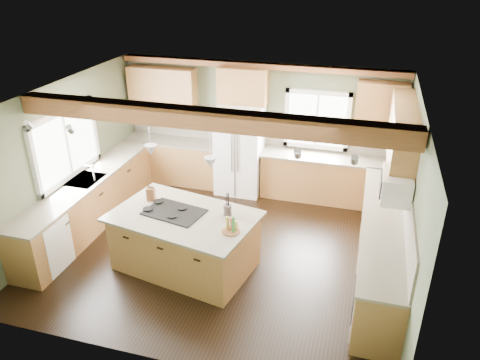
# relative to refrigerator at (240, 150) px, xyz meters

# --- Properties ---
(floor) EXTENTS (5.60, 5.60, 0.00)m
(floor) POSITION_rel_refrigerator_xyz_m (0.30, -2.12, -0.90)
(floor) COLOR black
(floor) RESTS_ON ground
(ceiling) EXTENTS (5.60, 5.60, 0.00)m
(ceiling) POSITION_rel_refrigerator_xyz_m (0.30, -2.12, 1.70)
(ceiling) COLOR silver
(ceiling) RESTS_ON wall_back
(wall_back) EXTENTS (5.60, 0.00, 5.60)m
(wall_back) POSITION_rel_refrigerator_xyz_m (0.30, 0.38, 0.40)
(wall_back) COLOR #49533B
(wall_back) RESTS_ON ground
(wall_left) EXTENTS (0.00, 5.00, 5.00)m
(wall_left) POSITION_rel_refrigerator_xyz_m (-2.50, -2.12, 0.40)
(wall_left) COLOR #49533B
(wall_left) RESTS_ON ground
(wall_right) EXTENTS (0.00, 5.00, 5.00)m
(wall_right) POSITION_rel_refrigerator_xyz_m (3.10, -2.12, 0.40)
(wall_right) COLOR #49533B
(wall_right) RESTS_ON ground
(ceiling_beam) EXTENTS (5.55, 0.26, 0.26)m
(ceiling_beam) POSITION_rel_refrigerator_xyz_m (0.30, -2.75, 1.57)
(ceiling_beam) COLOR #5E301A
(ceiling_beam) RESTS_ON ceiling
(soffit_trim) EXTENTS (5.55, 0.20, 0.10)m
(soffit_trim) POSITION_rel_refrigerator_xyz_m (0.30, 0.28, 1.64)
(soffit_trim) COLOR #5E301A
(soffit_trim) RESTS_ON ceiling
(backsplash_back) EXTENTS (5.58, 0.03, 0.58)m
(backsplash_back) POSITION_rel_refrigerator_xyz_m (0.30, 0.36, 0.31)
(backsplash_back) COLOR brown
(backsplash_back) RESTS_ON wall_back
(backsplash_right) EXTENTS (0.03, 3.70, 0.58)m
(backsplash_right) POSITION_rel_refrigerator_xyz_m (3.08, -2.07, 0.31)
(backsplash_right) COLOR brown
(backsplash_right) RESTS_ON wall_right
(base_cab_back_left) EXTENTS (2.02, 0.60, 0.88)m
(base_cab_back_left) POSITION_rel_refrigerator_xyz_m (-1.49, 0.08, -0.46)
(base_cab_back_left) COLOR brown
(base_cab_back_left) RESTS_ON floor
(counter_back_left) EXTENTS (2.06, 0.64, 0.04)m
(counter_back_left) POSITION_rel_refrigerator_xyz_m (-1.49, 0.08, 0.00)
(counter_back_left) COLOR #4D4538
(counter_back_left) RESTS_ON base_cab_back_left
(base_cab_back_right) EXTENTS (2.62, 0.60, 0.88)m
(base_cab_back_right) POSITION_rel_refrigerator_xyz_m (1.79, 0.08, -0.46)
(base_cab_back_right) COLOR brown
(base_cab_back_right) RESTS_ON floor
(counter_back_right) EXTENTS (2.66, 0.64, 0.04)m
(counter_back_right) POSITION_rel_refrigerator_xyz_m (1.79, 0.08, 0.00)
(counter_back_right) COLOR #4D4538
(counter_back_right) RESTS_ON base_cab_back_right
(base_cab_left) EXTENTS (0.60, 3.70, 0.88)m
(base_cab_left) POSITION_rel_refrigerator_xyz_m (-2.20, -2.07, -0.46)
(base_cab_left) COLOR brown
(base_cab_left) RESTS_ON floor
(counter_left) EXTENTS (0.64, 3.74, 0.04)m
(counter_left) POSITION_rel_refrigerator_xyz_m (-2.20, -2.07, 0.00)
(counter_left) COLOR #4D4538
(counter_left) RESTS_ON base_cab_left
(base_cab_right) EXTENTS (0.60, 3.70, 0.88)m
(base_cab_right) POSITION_rel_refrigerator_xyz_m (2.80, -2.07, -0.46)
(base_cab_right) COLOR brown
(base_cab_right) RESTS_ON floor
(counter_right) EXTENTS (0.64, 3.74, 0.04)m
(counter_right) POSITION_rel_refrigerator_xyz_m (2.80, -2.07, 0.00)
(counter_right) COLOR #4D4538
(counter_right) RESTS_ON base_cab_right
(upper_cab_back_left) EXTENTS (1.40, 0.35, 0.90)m
(upper_cab_back_left) POSITION_rel_refrigerator_xyz_m (-1.69, 0.21, 1.05)
(upper_cab_back_left) COLOR brown
(upper_cab_back_left) RESTS_ON wall_back
(upper_cab_over_fridge) EXTENTS (0.96, 0.35, 0.70)m
(upper_cab_over_fridge) POSITION_rel_refrigerator_xyz_m (-0.00, 0.21, 1.25)
(upper_cab_over_fridge) COLOR brown
(upper_cab_over_fridge) RESTS_ON wall_back
(upper_cab_right) EXTENTS (0.35, 2.20, 0.90)m
(upper_cab_right) POSITION_rel_refrigerator_xyz_m (2.92, -1.22, 1.05)
(upper_cab_right) COLOR brown
(upper_cab_right) RESTS_ON wall_right
(upper_cab_back_corner) EXTENTS (0.90, 0.35, 0.90)m
(upper_cab_back_corner) POSITION_rel_refrigerator_xyz_m (2.60, 0.21, 1.05)
(upper_cab_back_corner) COLOR brown
(upper_cab_back_corner) RESTS_ON wall_back
(window_left) EXTENTS (0.04, 1.60, 1.05)m
(window_left) POSITION_rel_refrigerator_xyz_m (-2.48, -2.07, 0.65)
(window_left) COLOR white
(window_left) RESTS_ON wall_left
(window_back) EXTENTS (1.10, 0.04, 1.00)m
(window_back) POSITION_rel_refrigerator_xyz_m (1.45, 0.36, 0.65)
(window_back) COLOR white
(window_back) RESTS_ON wall_back
(sink) EXTENTS (0.50, 0.65, 0.03)m
(sink) POSITION_rel_refrigerator_xyz_m (-2.20, -2.07, 0.01)
(sink) COLOR #262628
(sink) RESTS_ON counter_left
(faucet) EXTENTS (0.02, 0.02, 0.28)m
(faucet) POSITION_rel_refrigerator_xyz_m (-2.02, -2.07, 0.15)
(faucet) COLOR #B2B2B7
(faucet) RESTS_ON sink
(dishwasher) EXTENTS (0.60, 0.60, 0.84)m
(dishwasher) POSITION_rel_refrigerator_xyz_m (-2.19, -3.37, -0.47)
(dishwasher) COLOR white
(dishwasher) RESTS_ON floor
(oven) EXTENTS (0.60, 0.72, 0.84)m
(oven) POSITION_rel_refrigerator_xyz_m (2.79, -3.37, -0.47)
(oven) COLOR white
(oven) RESTS_ON floor
(microwave) EXTENTS (0.40, 0.70, 0.38)m
(microwave) POSITION_rel_refrigerator_xyz_m (2.88, -2.17, 0.65)
(microwave) COLOR white
(microwave) RESTS_ON wall_right
(pendant_left) EXTENTS (0.18, 0.18, 0.16)m
(pendant_left) POSITION_rel_refrigerator_xyz_m (-0.59, -2.65, 0.98)
(pendant_left) COLOR #B2B2B7
(pendant_left) RESTS_ON ceiling
(pendant_right) EXTENTS (0.18, 0.18, 0.16)m
(pendant_right) POSITION_rel_refrigerator_xyz_m (0.39, -2.85, 0.98)
(pendant_right) COLOR #B2B2B7
(pendant_right) RESTS_ON ceiling
(refrigerator) EXTENTS (0.90, 0.74, 1.80)m
(refrigerator) POSITION_rel_refrigerator_xyz_m (0.00, 0.00, 0.00)
(refrigerator) COLOR white
(refrigerator) RESTS_ON floor
(island) EXTENTS (2.21, 1.59, 0.88)m
(island) POSITION_rel_refrigerator_xyz_m (-0.10, -2.75, -0.46)
(island) COLOR brown
(island) RESTS_ON floor
(island_top) EXTENTS (2.36, 1.75, 0.04)m
(island_top) POSITION_rel_refrigerator_xyz_m (-0.10, -2.75, 0.00)
(island_top) COLOR #4D4538
(island_top) RESTS_ON island
(cooktop) EXTENTS (0.97, 0.74, 0.02)m
(cooktop) POSITION_rel_refrigerator_xyz_m (-0.26, -2.72, 0.03)
(cooktop) COLOR black
(cooktop) RESTS_ON island_top
(knife_block) EXTENTS (0.14, 0.11, 0.21)m
(knife_block) POSITION_rel_refrigerator_xyz_m (-0.76, -2.45, 0.13)
(knife_block) COLOR brown
(knife_block) RESTS_ON island_top
(utensil_crock) EXTENTS (0.16, 0.16, 0.16)m
(utensil_crock) POSITION_rel_refrigerator_xyz_m (0.53, -2.56, 0.10)
(utensil_crock) COLOR #3D3531
(utensil_crock) RESTS_ON island_top
(bottle_tray) EXTENTS (0.31, 0.31, 0.24)m
(bottle_tray) POSITION_rel_refrigerator_xyz_m (0.71, -2.99, 0.14)
(bottle_tray) COLOR brown
(bottle_tray) RESTS_ON island_top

